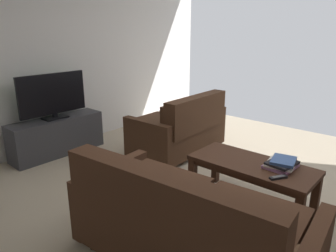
{
  "coord_description": "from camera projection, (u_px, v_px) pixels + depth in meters",
  "views": [
    {
      "loc": [
        -1.32,
        2.61,
        1.7
      ],
      "look_at": [
        0.59,
        0.43,
        0.8
      ],
      "focal_mm": 33.73,
      "sensor_mm": 36.0,
      "label": 1
    }
  ],
  "objects": [
    {
      "name": "ground_plane",
      "position": [
        239.0,
        203.0,
        3.21
      ],
      "size": [
        5.8,
        5.72,
        0.01
      ],
      "primitive_type": "cube",
      "color": "#B7A88E"
    },
    {
      "name": "wall_right",
      "position": [
        68.0,
        47.0,
        4.61
      ],
      "size": [
        0.12,
        5.72,
        2.88
      ],
      "primitive_type": "cube",
      "color": "silver",
      "rests_on": "ground"
    },
    {
      "name": "sofa_main",
      "position": [
        186.0,
        223.0,
        2.27
      ],
      "size": [
        1.82,
        1.02,
        0.86
      ],
      "color": "black",
      "rests_on": "ground"
    },
    {
      "name": "loveseat_near",
      "position": [
        181.0,
        128.0,
        4.4
      ],
      "size": [
        0.82,
        1.36,
        0.86
      ],
      "color": "black",
      "rests_on": "ground"
    },
    {
      "name": "coffee_table",
      "position": [
        252.0,
        170.0,
        3.05
      ],
      "size": [
        1.18,
        0.53,
        0.46
      ],
      "color": "#3D2316",
      "rests_on": "ground"
    },
    {
      "name": "tv_stand",
      "position": [
        57.0,
        136.0,
        4.4
      ],
      "size": [
        0.37,
        1.29,
        0.52
      ],
      "color": "#38383D",
      "rests_on": "ground"
    },
    {
      "name": "flat_tv",
      "position": [
        53.0,
        95.0,
        4.23
      ],
      "size": [
        0.2,
        0.95,
        0.61
      ],
      "color": "black",
      "rests_on": "tv_stand"
    },
    {
      "name": "book_stack",
      "position": [
        282.0,
        164.0,
        2.91
      ],
      "size": [
        0.29,
        0.31,
        0.09
      ],
      "color": "#996699",
      "rests_on": "coffee_table"
    },
    {
      "name": "tv_remote",
      "position": [
        278.0,
        177.0,
        2.71
      ],
      "size": [
        0.12,
        0.16,
        0.02
      ],
      "color": "black",
      "rests_on": "coffee_table"
    }
  ]
}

